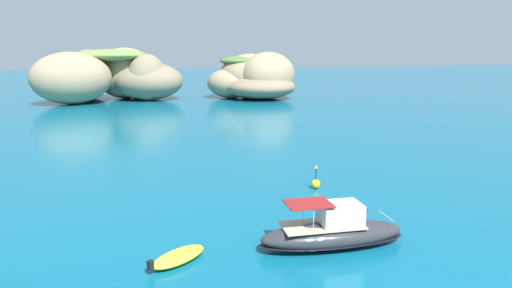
{
  "coord_description": "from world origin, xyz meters",
  "views": [
    {
      "loc": [
        -9.15,
        -7.38,
        8.34
      ],
      "look_at": [
        -0.99,
        20.13,
        2.46
      ],
      "focal_mm": 32.47,
      "sensor_mm": 36.0,
      "label": 1
    }
  ],
  "objects_px": {
    "islet_small": "(255,78)",
    "channel_buoy": "(316,183)",
    "islet_large": "(115,76)",
    "motorboat_charcoal": "(333,232)",
    "dinghy_tender": "(178,257)"
  },
  "relations": [
    {
      "from": "islet_large",
      "to": "dinghy_tender",
      "type": "distance_m",
      "value": 63.33
    },
    {
      "from": "dinghy_tender",
      "to": "channel_buoy",
      "type": "distance_m",
      "value": 12.05
    },
    {
      "from": "islet_small",
      "to": "motorboat_charcoal",
      "type": "xyz_separation_m",
      "value": [
        -14.31,
        -60.62,
        -2.77
      ]
    },
    {
      "from": "islet_large",
      "to": "dinghy_tender",
      "type": "xyz_separation_m",
      "value": [
        2.37,
        -63.17,
        -3.79
      ]
    },
    {
      "from": "motorboat_charcoal",
      "to": "islet_large",
      "type": "bearing_deg",
      "value": 98.01
    },
    {
      "from": "islet_large",
      "to": "islet_small",
      "type": "height_order",
      "value": "islet_large"
    },
    {
      "from": "islet_small",
      "to": "channel_buoy",
      "type": "height_order",
      "value": "islet_small"
    },
    {
      "from": "motorboat_charcoal",
      "to": "channel_buoy",
      "type": "bearing_deg",
      "value": 71.15
    },
    {
      "from": "islet_small",
      "to": "islet_large",
      "type": "bearing_deg",
      "value": 172.83
    },
    {
      "from": "dinghy_tender",
      "to": "islet_small",
      "type": "bearing_deg",
      "value": 70.88
    },
    {
      "from": "islet_large",
      "to": "islet_small",
      "type": "bearing_deg",
      "value": -7.17
    },
    {
      "from": "channel_buoy",
      "to": "islet_small",
      "type": "bearing_deg",
      "value": 77.59
    },
    {
      "from": "motorboat_charcoal",
      "to": "dinghy_tender",
      "type": "height_order",
      "value": "motorboat_charcoal"
    },
    {
      "from": "dinghy_tender",
      "to": "channel_buoy",
      "type": "relative_size",
      "value": 1.86
    },
    {
      "from": "islet_large",
      "to": "motorboat_charcoal",
      "type": "xyz_separation_m",
      "value": [
        8.94,
        -63.55,
        -3.36
      ]
    }
  ]
}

